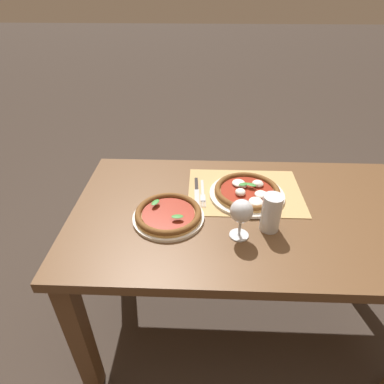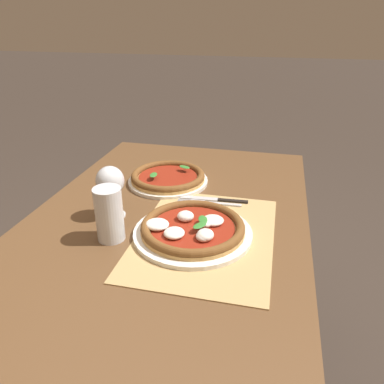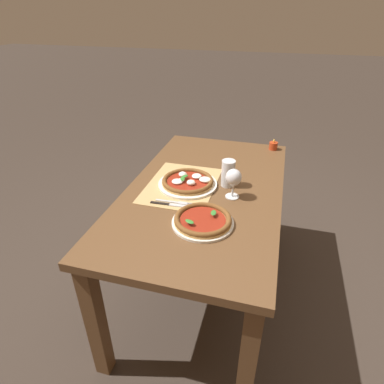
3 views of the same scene
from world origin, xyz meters
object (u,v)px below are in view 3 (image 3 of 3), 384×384
at_px(fork, 176,202).
at_px(knife, 172,205).
at_px(pizza_near, 188,181).
at_px(pint_glass, 228,174).
at_px(votive_candle, 273,146).
at_px(pizza_far, 203,220).
at_px(wine_glass, 233,179).

relative_size(fork, knife, 0.93).
distance_m(fork, knife, 0.03).
bearing_deg(knife, pizza_near, 174.95).
height_order(pint_glass, knife, pint_glass).
distance_m(pizza_near, votive_candle, 0.75).
distance_m(pizza_near, pizza_far, 0.36).
bearing_deg(pizza_near, knife, -5.05).
bearing_deg(votive_candle, pizza_far, -14.90).
relative_size(pint_glass, votive_candle, 2.01).
relative_size(pizza_near, votive_candle, 4.40).
bearing_deg(wine_glass, pint_glass, -158.49).
bearing_deg(pint_glass, wine_glass, 21.51).
bearing_deg(votive_candle, pint_glass, -20.06).
height_order(pizza_near, wine_glass, wine_glass).
relative_size(pizza_near, wine_glass, 2.04).
bearing_deg(knife, pint_glass, 140.68).
bearing_deg(pizza_far, knife, -120.02).
height_order(pint_glass, fork, pint_glass).
bearing_deg(pizza_far, wine_glass, 161.43).
bearing_deg(pizza_far, votive_candle, 165.10).
distance_m(pizza_near, pint_glass, 0.22).
bearing_deg(knife, pizza_far, 59.98).
relative_size(pint_glass, fork, 0.72).
height_order(fork, votive_candle, votive_candle).
bearing_deg(pizza_near, votive_candle, 146.57).
xyz_separation_m(pizza_near, knife, (0.22, -0.02, -0.02)).
bearing_deg(pizza_near, pint_glass, 104.96).
bearing_deg(fork, votive_candle, 152.77).
bearing_deg(pint_glass, knife, -39.32).
bearing_deg(fork, pizza_near, 177.58).
relative_size(fork, votive_candle, 2.78).
distance_m(wine_glass, pint_glass, 0.13).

